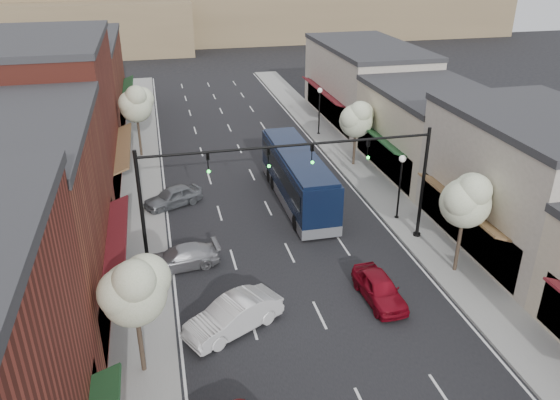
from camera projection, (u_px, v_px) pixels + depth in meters
ground at (333, 342)px, 24.65m from camera, size 160.00×160.00×0.00m
sidewalk_left at (141, 192)px, 39.16m from camera, size 2.80×73.00×0.15m
sidewalk_right at (361, 172)px, 42.61m from camera, size 2.80×73.00×0.15m
curb_left at (161, 190)px, 39.44m from camera, size 0.25×73.00×0.17m
curb_right at (344, 173)px, 42.32m from camera, size 0.25×73.00×0.17m
bldg_left_midnear at (0, 224)px, 25.00m from camera, size 10.14×14.10×9.40m
bldg_left_midfar at (44, 120)px, 36.98m from camera, size 10.14×14.10×10.90m
bldg_left_far at (72, 84)px, 51.58m from camera, size 10.14×18.10×8.40m
bldg_right_midnear at (532, 183)px, 31.07m from camera, size 9.14×12.10×7.90m
bldg_right_midfar at (431, 131)px, 41.93m from camera, size 9.14×12.10×6.40m
bldg_right_far at (365, 83)px, 54.03m from camera, size 9.14×16.10×7.40m
hill_far at (182, 2)px, 101.18m from camera, size 120.00×30.00×12.00m
hill_near at (29, 27)px, 86.35m from camera, size 50.00×20.00×8.00m
signal_mast_right at (386, 171)px, 30.85m from camera, size 8.22×0.46×7.00m
signal_mast_left at (186, 190)px, 28.54m from camera, size 8.22×0.46×7.00m
tree_right_near at (467, 199)px, 27.92m from camera, size 2.85×2.65×5.95m
tree_right_far at (357, 118)px, 42.18m from camera, size 2.85×2.65×5.43m
tree_left_near at (134, 289)px, 21.09m from camera, size 2.85×2.65×5.69m
tree_left_far at (136, 103)px, 43.78m from camera, size 2.85×2.65×6.13m
lamp_post_near at (401, 177)px, 34.19m from camera, size 0.44×0.44×4.44m
lamp_post_far at (319, 103)px, 49.58m from camera, size 0.44×0.44×4.44m
coach_bus at (298, 176)px, 37.19m from camera, size 2.61×11.62×3.55m
red_hatchback at (379, 288)px, 27.25m from camera, size 1.83×4.15×1.39m
parked_car_b at (234, 316)px, 25.12m from camera, size 5.01×3.70×1.58m
parked_car_c at (181, 257)px, 30.05m from camera, size 4.41×2.16×1.23m
parked_car_d at (173, 197)px, 37.00m from camera, size 4.34×3.20×1.37m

